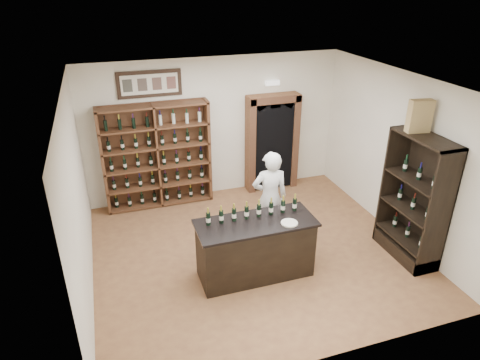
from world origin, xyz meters
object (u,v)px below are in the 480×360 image
Objects in this scene: wine_shelf at (157,156)px; tasting_counter at (255,249)px; side_cabinet at (412,217)px; counter_bottle_0 at (208,219)px; shopkeeper at (270,198)px; wine_crate at (420,116)px.

tasting_counter is at bearing -69.44° from wine_shelf.
wine_shelf and side_cabinet have the same top height.
counter_bottle_0 is (-0.72, 0.14, 0.61)m from tasting_counter.
wine_shelf is 5.02m from side_cabinet.
wine_crate reaches higher than shopkeeper.
side_cabinet is at bearing -40.21° from wine_shelf.
wine_shelf is 4.21× the size of wine_crate.
wine_shelf is 3.19m from tasting_counter.
side_cabinet is at bearing -70.61° from wine_crate.
tasting_counter is 1.12m from shopkeeper.
side_cabinet is (3.44, -0.44, -0.35)m from counter_bottle_0.
wine_crate reaches higher than tasting_counter.
tasting_counter is 3.59× the size of wine_crate.
counter_bottle_0 is at bearing 36.77° from shopkeeper.
wine_crate is (2.69, -0.07, 1.97)m from tasting_counter.
tasting_counter is at bearing -11.23° from counter_bottle_0.
counter_bottle_0 is 0.14× the size of side_cabinet.
tasting_counter is at bearing -171.58° from wine_crate.
counter_bottle_0 is 0.17× the size of shopkeeper.
wine_crate is (2.10, -0.94, 1.58)m from shopkeeper.
wine_shelf is 2.82m from counter_bottle_0.
counter_bottle_0 is 0.57× the size of wine_crate.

